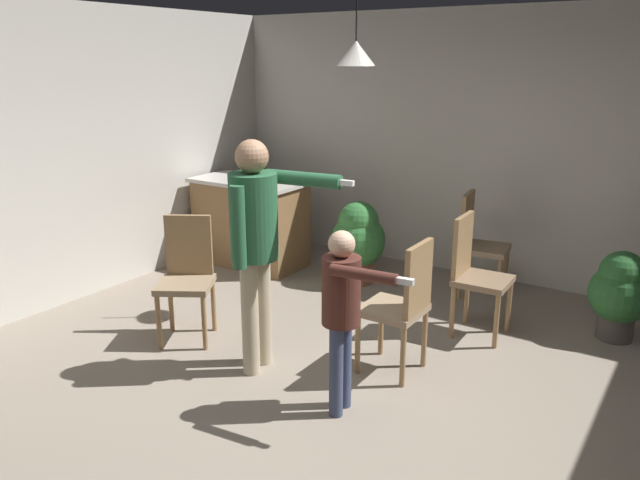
% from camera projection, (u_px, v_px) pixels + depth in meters
% --- Properties ---
extents(ground, '(7.68, 7.68, 0.00)m').
position_uv_depth(ground, '(337.00, 418.00, 3.98)').
color(ground, gray).
extents(wall_back, '(6.40, 0.10, 2.70)m').
position_uv_depth(wall_back, '(507.00, 148.00, 6.17)').
color(wall_back, beige).
rests_on(wall_back, ground).
extents(wall_left, '(0.10, 6.40, 2.70)m').
position_uv_depth(wall_left, '(18.00, 164.00, 5.29)').
color(wall_left, beige).
rests_on(wall_left, ground).
extents(kitchen_counter, '(1.26, 0.66, 0.95)m').
position_uv_depth(kitchen_counter, '(250.00, 222.00, 6.85)').
color(kitchen_counter, olive).
rests_on(kitchen_counter, ground).
extents(person_adult, '(0.80, 0.56, 1.69)m').
position_uv_depth(person_adult, '(256.00, 232.00, 4.33)').
color(person_adult, tan).
rests_on(person_adult, ground).
extents(person_child, '(0.64, 0.35, 1.22)m').
position_uv_depth(person_child, '(343.00, 303.00, 3.85)').
color(person_child, '#384260').
rests_on(person_child, ground).
extents(dining_chair_by_counter, '(0.47, 0.47, 1.00)m').
position_uv_depth(dining_chair_by_counter, '(478.00, 241.00, 5.90)').
color(dining_chair_by_counter, '#99754C').
rests_on(dining_chair_by_counter, ground).
extents(dining_chair_near_wall, '(0.42, 0.42, 1.00)m').
position_uv_depth(dining_chair_near_wall, '(402.00, 303.00, 4.41)').
color(dining_chair_near_wall, '#99754C').
rests_on(dining_chair_near_wall, ground).
extents(dining_chair_centre_back, '(0.43, 0.43, 1.00)m').
position_uv_depth(dining_chair_centre_back, '(475.00, 271.00, 5.06)').
color(dining_chair_centre_back, '#99754C').
rests_on(dining_chair_centre_back, ground).
extents(dining_chair_spare, '(0.58, 0.58, 1.00)m').
position_uv_depth(dining_chair_spare, '(187.00, 273.00, 5.01)').
color(dining_chair_spare, '#99754C').
rests_on(dining_chair_spare, ground).
extents(potted_plant_corner, '(0.55, 0.55, 0.84)m').
position_uv_depth(potted_plant_corner, '(358.00, 238.00, 6.27)').
color(potted_plant_corner, brown).
rests_on(potted_plant_corner, ground).
extents(potted_plant_by_wall, '(0.49, 0.49, 0.74)m').
position_uv_depth(potted_plant_by_wall, '(620.00, 291.00, 4.99)').
color(potted_plant_by_wall, '#4C4742').
rests_on(potted_plant_by_wall, ground).
extents(ceiling_light_pendant, '(0.32, 0.32, 0.55)m').
position_uv_depth(ceiling_light_pendant, '(356.00, 53.00, 5.01)').
color(ceiling_light_pendant, silver).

